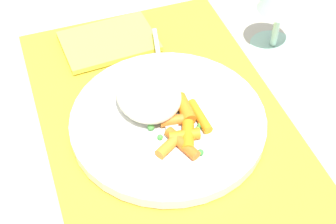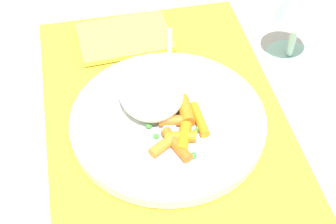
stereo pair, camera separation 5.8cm
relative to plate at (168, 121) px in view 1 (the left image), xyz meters
name	(u,v)px [view 1 (the left image)]	position (x,y,z in m)	size (l,w,h in m)	color
ground_plane	(168,128)	(0.00, 0.00, -0.01)	(2.40, 2.40, 0.00)	beige
placemat	(168,127)	(0.00, 0.00, -0.01)	(0.50, 0.31, 0.01)	gold
plate	(168,121)	(0.00, 0.00, 0.00)	(0.25, 0.25, 0.02)	white
rice_mound	(149,95)	(-0.03, -0.02, 0.03)	(0.10, 0.08, 0.04)	beige
carrot_portion	(185,128)	(0.03, 0.01, 0.02)	(0.09, 0.08, 0.02)	orange
pea_scatter	(181,130)	(0.03, 0.01, 0.01)	(0.09, 0.07, 0.01)	green
fork	(164,89)	(-0.05, 0.01, 0.01)	(0.21, 0.06, 0.01)	silver
napkin	(109,41)	(-0.19, -0.03, 0.00)	(0.10, 0.14, 0.01)	#EAE54C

